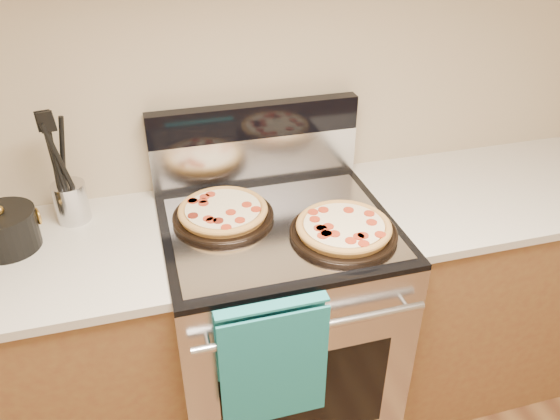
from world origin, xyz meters
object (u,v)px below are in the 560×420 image
object	(u,v)px
pepperoni_pizza_front	(344,229)
pepperoni_pizza_back	(223,212)
saucepan	(6,232)
range_body	(278,327)
utensil_crock	(71,202)

from	to	relation	value
pepperoni_pizza_front	pepperoni_pizza_back	bearing A→B (deg)	150.21
pepperoni_pizza_back	saucepan	distance (m)	0.67
range_body	saucepan	bearing A→B (deg)	172.61
pepperoni_pizza_front	saucepan	distance (m)	1.05
range_body	pepperoni_pizza_back	bearing A→B (deg)	157.55
pepperoni_pizza_back	utensil_crock	bearing A→B (deg)	162.25
pepperoni_pizza_back	pepperoni_pizza_front	size ratio (longest dim) A/B	0.98
utensil_crock	saucepan	world-z (taller)	utensil_crock
range_body	utensil_crock	distance (m)	0.87
pepperoni_pizza_back	utensil_crock	xyz separation A→B (m)	(-0.48, 0.15, 0.03)
range_body	saucepan	distance (m)	0.99
range_body	saucepan	xyz separation A→B (m)	(-0.84, 0.11, 0.52)
pepperoni_pizza_back	pepperoni_pizza_front	xyz separation A→B (m)	(0.35, -0.20, 0.00)
range_body	pepperoni_pizza_back	xyz separation A→B (m)	(-0.17, 0.07, 0.50)
saucepan	pepperoni_pizza_back	bearing A→B (deg)	-3.33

